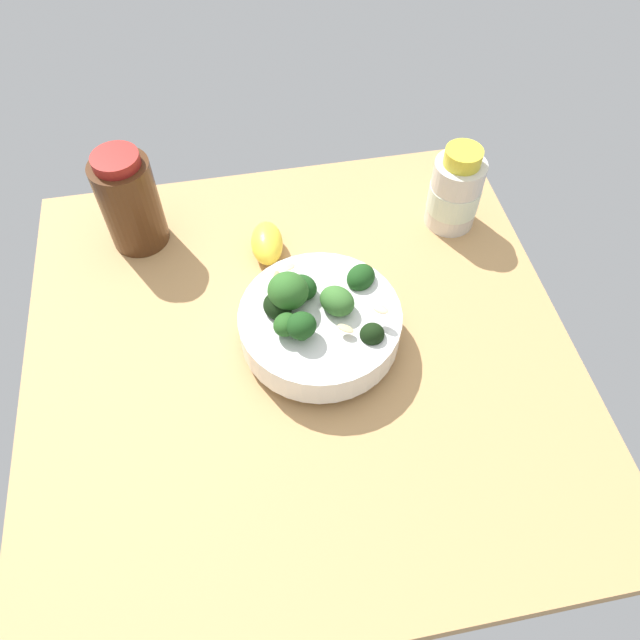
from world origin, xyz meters
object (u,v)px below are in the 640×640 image
Objects in this scene: bowl_of_broccoli at (318,320)px; lemon_wedge at (267,243)px; bottle_short at (130,201)px; bottle_tall at (455,192)px.

lemon_wedge is (-3.88, 14.34, -1.89)cm from bowl_of_broccoli.
bottle_short is at bearing 160.18° from lemon_wedge.
bottle_short is (-19.78, 20.08, 2.68)cm from bowl_of_broccoli.
bowl_of_broccoli is 1.55× the size of bottle_tall.
lemon_wedge is 17.51cm from bottle_short.
lemon_wedge is at bearing -19.82° from bottle_short.
lemon_wedge is at bearing 105.12° from bowl_of_broccoli.
bowl_of_broccoli is at bearing -45.43° from bottle_short.
bottle_tall is (24.63, 1.39, 3.18)cm from lemon_wedge.
bottle_tall is at bearing 3.23° from lemon_wedge.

